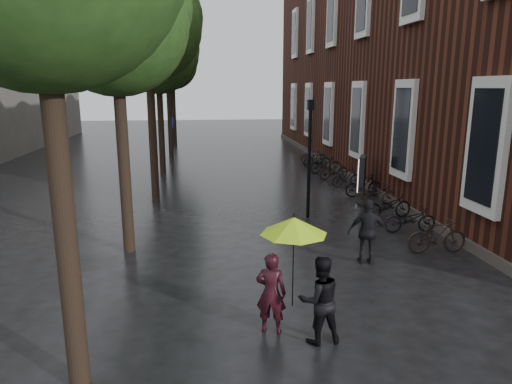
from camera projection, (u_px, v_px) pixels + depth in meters
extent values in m
cube|color=#38160F|center=(424.00, 60.00, 25.41)|extent=(10.00, 33.00, 12.00)
cube|color=silver|center=(487.00, 147.00, 11.94)|extent=(0.25, 1.60, 3.60)
cube|color=black|center=(484.00, 147.00, 11.93)|extent=(0.10, 1.20, 3.00)
cube|color=silver|center=(404.00, 129.00, 16.78)|extent=(0.25, 1.60, 3.60)
cube|color=black|center=(402.00, 130.00, 16.77)|extent=(0.10, 1.20, 3.00)
cube|color=silver|center=(358.00, 120.00, 21.61)|extent=(0.25, 1.60, 3.60)
cube|color=black|center=(356.00, 120.00, 21.60)|extent=(0.10, 1.20, 3.00)
cube|color=silver|center=(329.00, 114.00, 26.45)|extent=(0.25, 1.60, 3.60)
cube|color=black|center=(327.00, 114.00, 26.44)|extent=(0.10, 1.20, 3.00)
cube|color=silver|center=(333.00, 13.00, 25.21)|extent=(0.25, 1.60, 3.60)
cube|color=black|center=(331.00, 13.00, 25.20)|extent=(0.10, 1.20, 3.00)
cube|color=silver|center=(309.00, 110.00, 31.28)|extent=(0.25, 1.60, 3.60)
cube|color=black|center=(307.00, 110.00, 31.27)|extent=(0.10, 1.20, 3.00)
cube|color=silver|center=(311.00, 25.00, 30.05)|extent=(0.25, 1.60, 3.60)
cube|color=black|center=(310.00, 25.00, 30.04)|extent=(0.10, 1.20, 3.00)
cube|color=silver|center=(294.00, 107.00, 36.12)|extent=(0.25, 1.60, 3.60)
cube|color=black|center=(293.00, 107.00, 36.11)|extent=(0.10, 1.20, 3.00)
cube|color=silver|center=(295.00, 34.00, 34.88)|extent=(0.25, 1.60, 3.60)
cube|color=black|center=(294.00, 34.00, 34.87)|extent=(0.10, 1.20, 3.00)
cube|color=#3F3833|center=(335.00, 165.00, 26.14)|extent=(0.40, 33.00, 0.30)
cylinder|color=black|center=(66.00, 242.00, 6.62)|extent=(0.32, 0.32, 4.68)
cylinder|color=black|center=(125.00, 172.00, 12.42)|extent=(0.32, 0.32, 4.51)
cylinder|color=black|center=(153.00, 140.00, 18.20)|extent=(0.32, 0.32, 4.95)
cylinder|color=black|center=(161.00, 132.00, 24.05)|extent=(0.32, 0.32, 4.40)
cylinder|color=black|center=(170.00, 120.00, 29.82)|extent=(0.32, 0.32, 4.79)
cylinder|color=black|center=(174.00, 116.00, 35.64)|extent=(0.32, 0.32, 4.57)
imported|color=black|center=(271.00, 293.00, 8.48)|extent=(0.67, 0.55, 1.58)
imported|color=black|center=(320.00, 300.00, 8.15)|extent=(0.85, 0.69, 1.64)
cylinder|color=black|center=(293.00, 267.00, 8.20)|extent=(0.02, 0.02, 1.54)
cone|color=#A9DD17|center=(294.00, 226.00, 8.03)|extent=(1.21, 1.21, 0.31)
cylinder|color=black|center=(294.00, 215.00, 7.99)|extent=(0.02, 0.02, 0.08)
imported|color=black|center=(368.00, 232.00, 11.82)|extent=(1.07, 0.61, 1.73)
imported|color=black|center=(437.00, 236.00, 12.64)|extent=(1.68, 0.53, 1.00)
imported|color=black|center=(410.00, 219.00, 14.47)|extent=(1.68, 0.63, 0.87)
imported|color=black|center=(388.00, 206.00, 15.98)|extent=(1.87, 0.94, 0.94)
imported|color=black|center=(375.00, 194.00, 17.77)|extent=(1.72, 0.67, 0.89)
imported|color=black|center=(364.00, 185.00, 19.17)|extent=(1.70, 0.64, 1.00)
imported|color=black|center=(347.00, 177.00, 21.08)|extent=(1.55, 0.61, 0.90)
imported|color=black|center=(334.00, 170.00, 22.75)|extent=(1.70, 0.83, 0.98)
imported|color=black|center=(325.00, 164.00, 24.30)|extent=(1.77, 0.60, 1.05)
imported|color=black|center=(317.00, 160.00, 25.88)|extent=(1.61, 0.56, 0.95)
imported|color=black|center=(313.00, 156.00, 27.44)|extent=(1.61, 0.50, 0.96)
cube|color=black|center=(362.00, 176.00, 19.44)|extent=(0.23, 1.11, 1.68)
cube|color=white|center=(359.00, 175.00, 19.41)|extent=(0.04, 0.93, 1.37)
cylinder|color=black|center=(309.00, 164.00, 15.78)|extent=(0.12, 0.12, 3.85)
cube|color=black|center=(311.00, 105.00, 15.32)|extent=(0.21, 0.21, 0.34)
sphere|color=#FFE5B2|center=(311.00, 105.00, 15.32)|extent=(0.17, 0.17, 0.17)
cylinder|color=#262628|center=(172.00, 149.00, 23.78)|extent=(0.07, 0.07, 2.74)
cylinder|color=navy|center=(173.00, 123.00, 23.48)|extent=(0.03, 0.55, 0.55)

